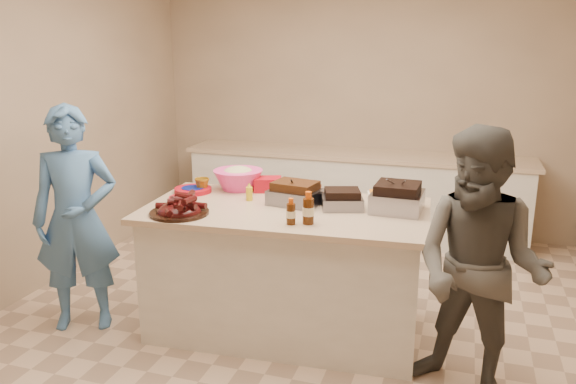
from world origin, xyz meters
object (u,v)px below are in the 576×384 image
(bbq_bottle_a, at_px, (291,224))
(bbq_bottle_b, at_px, (308,224))
(coleslaw_bowl, at_px, (239,189))
(guest_blue, at_px, (87,323))
(island, at_px, (286,328))
(roasting_pan, at_px, (397,211))
(mustard_bottle, at_px, (249,200))
(rib_platter, at_px, (179,214))
(plastic_cup, at_px, (202,191))

(bbq_bottle_a, distance_m, bbq_bottle_b, 0.11)
(coleslaw_bowl, height_order, guest_blue, coleslaw_bowl)
(island, distance_m, roasting_pan, 1.19)
(bbq_bottle_b, xyz_separation_m, guest_blue, (-1.67, -0.09, -0.92))
(mustard_bottle, distance_m, guest_blue, 1.53)
(island, xyz_separation_m, coleslaw_bowl, (-0.50, 0.37, 0.92))
(rib_platter, xyz_separation_m, bbq_bottle_b, (0.87, 0.06, 0.00))
(island, height_order, mustard_bottle, mustard_bottle)
(bbq_bottle_a, bearing_deg, guest_blue, -178.09)
(roasting_pan, distance_m, plastic_cup, 1.48)
(coleslaw_bowl, bearing_deg, rib_platter, -99.79)
(roasting_pan, xyz_separation_m, bbq_bottle_a, (-0.60, -0.49, 0.00))
(bbq_bottle_a, height_order, plastic_cup, bbq_bottle_a)
(roasting_pan, relative_size, guest_blue, 0.20)
(mustard_bottle, xyz_separation_m, guest_blue, (-1.12, -0.48, -0.92))
(coleslaw_bowl, height_order, bbq_bottle_b, coleslaw_bowl)
(rib_platter, bearing_deg, roasting_pan, 20.44)
(island, relative_size, guest_blue, 1.20)
(rib_platter, distance_m, coleslaw_bowl, 0.73)
(bbq_bottle_b, height_order, guest_blue, bbq_bottle_b)
(roasting_pan, bearing_deg, rib_platter, -157.32)
(plastic_cup, bearing_deg, coleslaw_bowl, 30.84)
(coleslaw_bowl, xyz_separation_m, bbq_bottle_b, (0.74, -0.65, 0.00))
(bbq_bottle_a, bearing_deg, coleslaw_bowl, 132.74)
(coleslaw_bowl, xyz_separation_m, bbq_bottle_a, (0.64, -0.70, 0.00))
(mustard_bottle, distance_m, plastic_cup, 0.45)
(roasting_pan, bearing_deg, bbq_bottle_a, -138.48)
(guest_blue, bearing_deg, bbq_bottle_a, -23.17)
(rib_platter, bearing_deg, guest_blue, -177.76)
(bbq_bottle_b, bearing_deg, roasting_pan, 41.95)
(coleslaw_bowl, xyz_separation_m, mustard_bottle, (0.20, -0.27, 0.00))
(bbq_bottle_b, relative_size, plastic_cup, 1.87)
(bbq_bottle_a, distance_m, guest_blue, 1.82)
(mustard_bottle, bearing_deg, roasting_pan, 3.21)
(roasting_pan, bearing_deg, bbq_bottle_b, -135.81)
(island, height_order, coleslaw_bowl, coleslaw_bowl)
(coleslaw_bowl, relative_size, plastic_cup, 3.42)
(mustard_bottle, bearing_deg, bbq_bottle_b, -35.16)
(island, relative_size, plastic_cup, 17.37)
(mustard_bottle, relative_size, plastic_cup, 1.18)
(roasting_pan, distance_m, coleslaw_bowl, 1.26)
(plastic_cup, bearing_deg, bbq_bottle_a, -32.17)
(roasting_pan, xyz_separation_m, guest_blue, (-2.16, -0.54, -0.92))
(bbq_bottle_b, bearing_deg, coleslaw_bowl, 138.67)
(rib_platter, height_order, bbq_bottle_b, bbq_bottle_b)
(bbq_bottle_a, bearing_deg, island, 113.06)
(bbq_bottle_b, distance_m, plastic_cup, 1.11)
(guest_blue, bearing_deg, roasting_pan, -11.10)
(island, distance_m, plastic_cup, 1.20)
(island, height_order, roasting_pan, roasting_pan)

